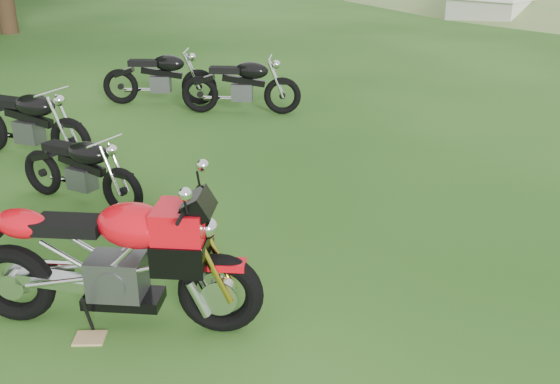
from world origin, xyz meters
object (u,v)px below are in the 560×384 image
at_px(sport_motorcycle, 112,250).
at_px(vintage_moto_b, 241,84).
at_px(plywood_board, 90,338).
at_px(vintage_moto_a, 79,168).
at_px(vintage_moto_c, 26,121).
at_px(vintage_moto_d, 159,76).

relative_size(sport_motorcycle, vintage_moto_b, 1.10).
bearing_deg(plywood_board, vintage_moto_b, 105.20).
bearing_deg(vintage_moto_b, sport_motorcycle, -91.33).
relative_size(vintage_moto_a, vintage_moto_b, 0.86).
distance_m(sport_motorcycle, vintage_moto_b, 6.43).
xyz_separation_m(plywood_board, vintage_moto_c, (-3.43, 3.17, 0.53)).
height_order(vintage_moto_b, vintage_moto_d, vintage_moto_d).
xyz_separation_m(plywood_board, vintage_moto_a, (-1.72, 2.11, 0.44)).
bearing_deg(vintage_moto_c, vintage_moto_d, 90.44).
distance_m(plywood_board, vintage_moto_b, 6.67).
distance_m(vintage_moto_c, vintage_moto_d, 3.28).
bearing_deg(vintage_moto_b, vintage_moto_c, -135.39).
height_order(sport_motorcycle, vintage_moto_c, sport_motorcycle).
bearing_deg(vintage_moto_d, vintage_moto_a, -89.43).
bearing_deg(vintage_moto_b, vintage_moto_d, 161.04).
relative_size(plywood_board, vintage_moto_c, 0.11).
bearing_deg(vintage_moto_d, sport_motorcycle, -81.16).
distance_m(plywood_board, vintage_moto_d, 7.31).
bearing_deg(vintage_moto_b, plywood_board, -92.74).
bearing_deg(sport_motorcycle, plywood_board, -126.87).
height_order(sport_motorcycle, vintage_moto_d, sport_motorcycle).
distance_m(vintage_moto_a, vintage_moto_c, 2.02).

